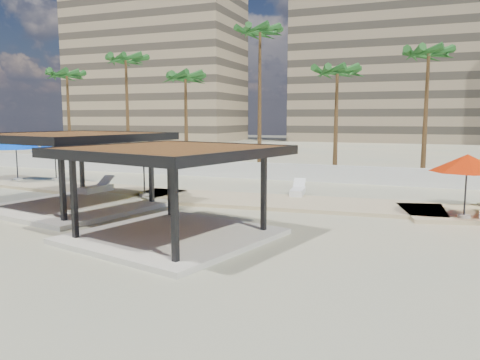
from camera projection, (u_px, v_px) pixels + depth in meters
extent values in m
plane|color=tan|center=(176.00, 231.00, 18.32)|extent=(200.00, 200.00, 0.00)
cube|color=#C6B284|center=(66.00, 187.00, 29.55)|extent=(16.40, 6.19, 0.24)
cube|color=#C6B284|center=(276.00, 203.00, 24.06)|extent=(16.24, 5.11, 0.24)
cube|color=silver|center=(286.00, 172.00, 33.03)|extent=(56.00, 0.30, 1.20)
cube|color=#937F60|center=(155.00, 65.00, 94.26)|extent=(34.00, 16.00, 30.00)
cube|color=#847259|center=(398.00, 66.00, 87.14)|extent=(38.00, 16.00, 28.00)
cube|color=beige|center=(173.00, 236.00, 17.09)|extent=(7.70, 7.70, 0.19)
cube|color=black|center=(74.00, 197.00, 16.33)|extent=(0.21, 0.21, 2.88)
cube|color=black|center=(170.00, 182.00, 20.21)|extent=(0.21, 0.21, 2.88)
cube|color=black|center=(175.00, 213.00, 13.57)|extent=(0.21, 0.21, 2.88)
cube|color=black|center=(264.00, 192.00, 17.45)|extent=(0.21, 0.21, 2.88)
cube|color=brown|center=(171.00, 151.00, 16.68)|extent=(7.93, 7.93, 0.27)
cube|color=black|center=(95.00, 157.00, 14.04)|extent=(6.45, 1.74, 0.33)
cube|color=black|center=(226.00, 147.00, 19.32)|extent=(6.45, 1.74, 0.33)
cube|color=black|center=(111.00, 148.00, 18.55)|extent=(1.74, 6.45, 0.33)
cube|color=black|center=(246.00, 155.00, 14.80)|extent=(1.74, 6.45, 0.33)
cube|color=beige|center=(75.00, 206.00, 22.79)|extent=(8.09, 8.09, 0.21)
cube|color=black|center=(82.00, 165.00, 26.15)|extent=(0.22, 0.22, 3.14)
cube|color=black|center=(62.00, 182.00, 19.00)|extent=(0.22, 0.22, 3.14)
cube|color=black|center=(151.00, 170.00, 23.38)|extent=(0.22, 0.22, 3.14)
cube|color=brown|center=(72.00, 137.00, 22.35)|extent=(8.34, 8.34, 0.29)
cube|color=black|center=(0.00, 140.00, 19.37)|extent=(7.10, 1.51, 0.36)
cube|color=black|center=(127.00, 135.00, 25.33)|extent=(7.10, 1.51, 0.36)
cube|color=black|center=(27.00, 135.00, 24.23)|extent=(1.51, 7.10, 0.36)
cube|color=black|center=(125.00, 138.00, 20.47)|extent=(1.51, 7.10, 0.36)
cylinder|color=beige|center=(56.00, 179.00, 31.94)|extent=(0.53, 0.53, 0.13)
cylinder|color=#262628|center=(55.00, 161.00, 31.78)|extent=(0.07, 0.07, 2.55)
cone|color=#0140DC|center=(55.00, 145.00, 31.63)|extent=(3.62, 3.62, 0.74)
cylinder|color=beige|center=(145.00, 194.00, 25.49)|extent=(0.57, 0.57, 0.14)
cylinder|color=#262628|center=(144.00, 171.00, 25.32)|extent=(0.08, 0.08, 2.75)
cone|color=#D6D20D|center=(143.00, 149.00, 25.17)|extent=(4.32, 4.32, 0.80)
cylinder|color=beige|center=(464.00, 216.00, 19.83)|extent=(0.52, 0.52, 0.13)
cylinder|color=#262628|center=(466.00, 188.00, 19.67)|extent=(0.07, 0.07, 2.51)
cone|color=#C22503|center=(467.00, 163.00, 19.53)|extent=(3.25, 3.25, 0.73)
cylinder|color=beige|center=(18.00, 179.00, 31.86)|extent=(0.57, 0.57, 0.14)
cylinder|color=#262628|center=(17.00, 160.00, 31.69)|extent=(0.08, 0.08, 2.74)
cone|color=#0140DC|center=(16.00, 143.00, 31.54)|extent=(4.20, 4.20, 0.80)
cube|color=white|center=(96.00, 190.00, 26.64)|extent=(0.96, 2.22, 0.30)
cube|color=white|center=(96.00, 186.00, 26.62)|extent=(0.96, 2.22, 0.06)
cube|color=white|center=(106.00, 180.00, 27.33)|extent=(0.78, 0.81, 0.55)
cube|color=white|center=(298.00, 192.00, 25.86)|extent=(0.94, 2.04, 0.28)
cube|color=white|center=(298.00, 189.00, 25.84)|extent=(0.94, 2.04, 0.06)
cube|color=white|center=(299.00, 183.00, 26.55)|extent=(0.73, 0.76, 0.50)
cone|color=brown|center=(69.00, 120.00, 42.21)|extent=(0.36, 0.36, 8.41)
ellipsoid|color=#1D521D|center=(67.00, 75.00, 41.69)|extent=(3.00, 3.00, 1.80)
cone|color=brown|center=(127.00, 114.00, 40.36)|extent=(0.36, 0.36, 9.50)
ellipsoid|color=#1D521D|center=(126.00, 60.00, 39.77)|extent=(3.00, 3.00, 1.80)
cone|color=brown|center=(186.00, 124.00, 37.77)|extent=(0.36, 0.36, 7.78)
ellipsoid|color=#1D521D|center=(185.00, 78.00, 37.29)|extent=(3.00, 3.00, 1.80)
cone|color=brown|center=(260.00, 103.00, 36.13)|extent=(0.36, 0.36, 11.13)
ellipsoid|color=#1D521D|center=(260.00, 32.00, 35.44)|extent=(3.00, 3.00, 1.80)
cone|color=brown|center=(336.00, 124.00, 33.74)|extent=(0.36, 0.36, 7.86)
ellipsoid|color=#1D521D|center=(337.00, 72.00, 33.25)|extent=(3.00, 3.00, 1.80)
cone|color=brown|center=(425.00, 117.00, 31.70)|extent=(0.36, 0.36, 8.88)
ellipsoid|color=#1D521D|center=(429.00, 54.00, 31.15)|extent=(3.00, 3.00, 1.80)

